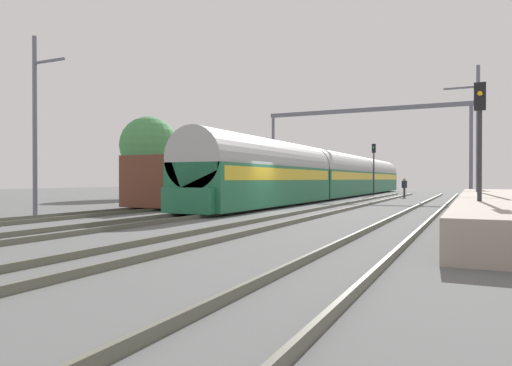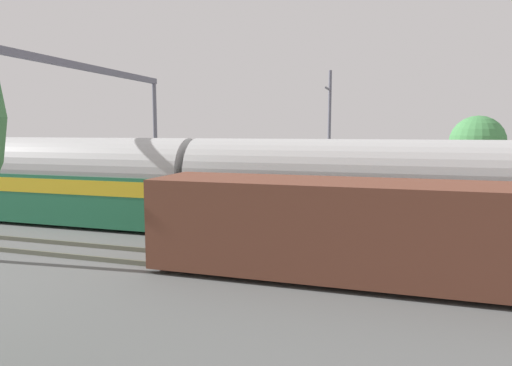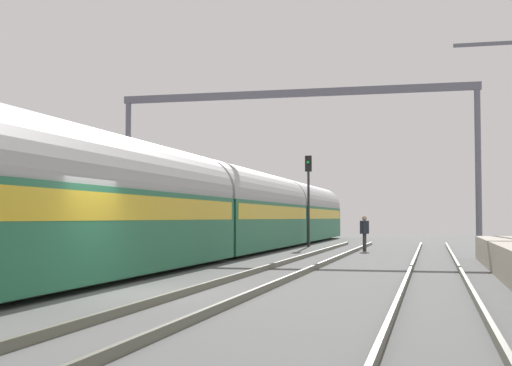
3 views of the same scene
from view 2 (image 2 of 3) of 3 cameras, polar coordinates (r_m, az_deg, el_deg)
name	(u,v)px [view 2 (image 2 of 3)]	position (r m, az deg, el deg)	size (l,w,h in m)	color
ground	(487,239)	(20.45, 27.13, -6.25)	(120.00, 120.00, 0.00)	#5A5D5C
track_west	(499,250)	(18.33, 28.32, -7.50)	(1.51, 60.00, 0.16)	#5E5E4F
track_east	(478,226)	(22.56, 26.19, -4.84)	(1.51, 60.00, 0.16)	#5E5E4F
track_far_east	(464,209)	(26.83, 24.74, -3.02)	(1.52, 60.00, 0.16)	#5E5E4F
platform	(421,192)	(30.36, 20.10, -1.05)	(4.40, 28.00, 0.90)	#A39989
passenger_train	(38,179)	(24.02, -25.78, 0.41)	(2.93, 49.20, 3.82)	#236B47
freight_car	(371,230)	(13.39, 14.34, -5.80)	(2.80, 13.00, 2.70)	brown
person_crossing	(92,185)	(29.04, -20.00, -0.22)	(0.44, 0.46, 1.73)	#343434
catenary_gantry	(70,98)	(25.46, -22.46, 9.89)	(17.58, 0.28, 7.86)	slate
catenary_pole_east_mid	(329,133)	(28.88, 9.21, 6.26)	(1.90, 0.20, 8.00)	slate
tree_east_background	(477,143)	(35.48, 26.12, 4.60)	(3.75, 3.75, 5.34)	#4C3826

